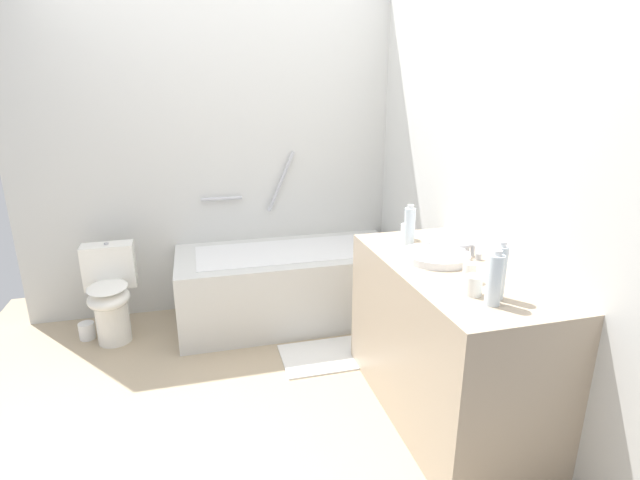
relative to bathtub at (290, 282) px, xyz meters
The scene contains 16 objects.
ground_plane 1.03m from the bathtub, 116.02° to the right, with size 3.67×3.67×0.00m, color tan.
wall_back_tiled 1.10m from the bathtub, 134.71° to the left, with size 3.07×0.10×2.43m, color silver.
wall_right_mirror 1.59m from the bathtub, 43.03° to the right, with size 0.10×2.95×2.43m, color silver.
bathtub is the anchor object (origin of this frame).
toilet 1.30m from the bathtub, behind, with size 0.36×0.49×0.69m.
vanity_counter 1.47m from the bathtub, 66.15° to the right, with size 0.62×1.32×0.86m, color tan.
sink_basin 1.47m from the bathtub, 65.46° to the right, with size 0.35×0.35×0.04m, color white.
sink_faucet 1.56m from the bathtub, 57.98° to the right, with size 0.10×0.15×0.07m.
water_bottle_0 1.98m from the bathtub, 73.74° to the right, with size 0.07×0.07×0.24m.
water_bottle_1 1.95m from the bathtub, 71.60° to the right, with size 0.06×0.06×0.26m.
water_bottle_2 1.29m from the bathtub, 62.16° to the right, with size 0.06×0.06×0.25m.
drinking_glass_0 1.85m from the bathtub, 73.52° to the right, with size 0.07×0.07×0.09m, color white.
drinking_glass_1 1.74m from the bathtub, 69.86° to the right, with size 0.06×0.06×0.09m, color white.
drinking_glass_2 1.19m from the bathtub, 56.65° to the right, with size 0.08×0.08×0.09m, color white.
bath_mat 0.72m from the bathtub, 76.94° to the right, with size 0.66×0.42×0.01m, color white.
toilet_paper_roll 1.51m from the bathtub, behind, with size 0.11×0.11×0.12m, color white.
Camera 1 is at (-0.22, -2.50, 1.73)m, focal length 26.83 mm.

